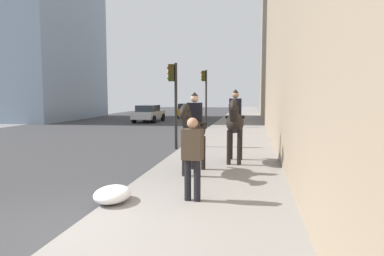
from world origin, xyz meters
name	(u,v)px	position (x,y,z in m)	size (l,w,h in m)	color
sidewalk_slab	(183,241)	(0.00, -1.89, 0.06)	(120.00, 3.79, 0.12)	gray
mounted_horse_near	(193,129)	(4.26, -1.32, 1.34)	(2.15, 0.67, 2.23)	black
mounted_horse_far	(235,122)	(6.00, -2.36, 1.43)	(2.15, 0.60, 2.34)	black
pedestrian_greeting	(192,153)	(1.81, -1.72, 1.10)	(0.31, 0.43, 1.70)	black
car_near_lane	(149,113)	(23.18, 5.81, 0.75)	(4.21, 2.02, 1.44)	#B7BABF
car_mid_lane	(188,110)	(29.70, 3.67, 0.75)	(4.18, 1.92, 1.44)	orange
traffic_light_near_curb	(174,91)	(9.12, 0.35, 2.43)	(0.20, 0.44, 3.60)	black
traffic_light_far_curb	(205,90)	(18.21, 0.29, 2.65)	(0.20, 0.44, 3.97)	black
snow_pile_near	(112,194)	(1.44, -0.15, 0.28)	(0.93, 0.72, 0.32)	white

